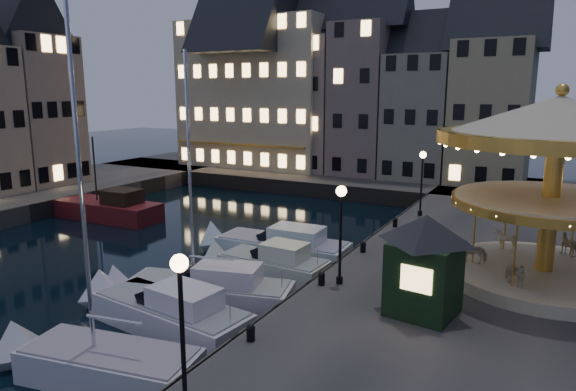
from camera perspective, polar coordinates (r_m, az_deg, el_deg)
The scene contains 28 objects.
ground at distance 25.08m, azimuth -10.88°, elevation -10.24°, with size 160.00×160.00×0.00m, color black.
quay_east at distance 25.44m, azimuth 24.75°, elevation -9.25°, with size 16.00×56.00×1.30m, color #474442.
quay_north at distance 52.04m, azimuth 1.67°, elevation 2.10°, with size 44.00×12.00×1.30m, color #474442.
quaywall_e at distance 26.94m, azimuth 7.44°, elevation -7.10°, with size 0.15×44.00×1.30m, color #47423A.
quaywall_n at distance 45.88m, azimuth 0.55°, elevation 0.81°, with size 48.00×0.15×1.30m, color #47423A.
streetlamp_a at distance 12.90m, azimuth -11.76°, elevation -12.56°, with size 0.44×0.44×4.17m.
streetlamp_b at distance 21.09m, azimuth 5.88°, elevation -2.80°, with size 0.44×0.44×4.17m.
streetlamp_c at distance 33.74m, azimuth 14.67°, elevation 2.32°, with size 0.44×0.44×4.17m.
bollard_a at distance 17.16m, azimuth -4.17°, elevation -14.87°, with size 0.30×0.30×0.57m.
bollard_b at distance 21.61m, azimuth 3.74°, elevation -9.13°, with size 0.30×0.30×0.57m.
bollard_c at distance 26.01m, azimuth 8.34°, elevation -5.61°, with size 0.30×0.30×0.57m.
bollard_d at distance 31.05m, azimuth 11.82°, elevation -2.89°, with size 0.30×0.30×0.57m.
townhouse_na at distance 59.01m, azimuth -7.59°, elevation 10.09°, with size 5.50×8.00×12.80m.
townhouse_nb at distance 56.00m, azimuth -2.99°, elevation 10.61°, with size 6.16×8.00×13.80m.
townhouse_nc at distance 53.12m, azimuth 2.70°, elevation 11.10°, with size 6.82×8.00×14.80m.
townhouse_nd at distance 50.91m, azimuth 8.68°, elevation 11.52°, with size 5.50×8.00×15.80m.
townhouse_ne at distance 49.36m, azimuth 14.67°, elevation 9.54°, with size 6.16×8.00×12.80m.
townhouse_nf at distance 48.27m, azimuth 21.79°, elevation 9.65°, with size 6.82×8.00×13.80m.
townhouse_wc at distance 50.07m, azimuth -26.98°, elevation 9.50°, with size 8.80×5.50×14.20m.
hotel_corner at distance 55.97m, azimuth -2.96°, elevation 12.14°, with size 17.60×9.00×16.80m.
motorboat_a at distance 18.61m, azimuth -20.59°, elevation -17.10°, with size 6.92×3.28×11.40m.
motorboat_b at distance 21.37m, azimuth -13.65°, elevation -12.48°, with size 7.99×3.13×2.15m.
motorboat_c at distance 23.06m, azimuth -9.67°, elevation -10.37°, with size 8.29×3.99×11.01m.
motorboat_d at distance 25.97m, azimuth -2.43°, elevation -7.76°, with size 6.55×2.35×2.15m.
motorboat_e at distance 28.85m, azimuth -1.34°, elevation -5.74°, with size 8.49×2.79×2.15m.
red_fishing_boat at distance 39.63m, azimuth -19.21°, elevation -1.48°, with size 8.32×3.09×6.17m.
carousel at distance 23.46m, azimuth 27.63°, elevation 4.09°, with size 9.39×9.39×8.22m.
ticket_kiosk at distance 18.91m, azimuth 15.04°, elevation -5.61°, with size 3.56×3.56×4.17m.
Camera 1 is at (14.90, -17.93, 9.25)m, focal length 32.00 mm.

